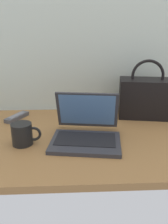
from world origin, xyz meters
TOP-DOWN VIEW (x-y plane):
  - desk at (0.00, 0.00)m, footprint 1.60×0.76m
  - laptop at (0.00, -0.05)m, footprint 0.34×0.33m
  - coffee_mug at (-0.28, -0.08)m, footprint 0.13×0.09m
  - remote_control_far at (-0.38, 0.23)m, footprint 0.12×0.16m
  - handbag at (0.36, 0.24)m, footprint 0.32×0.21m

SIDE VIEW (x-z plane):
  - desk at x=0.00m, z-range 0.00..0.03m
  - remote_control_far at x=-0.38m, z-range 0.03..0.05m
  - laptop at x=0.00m, z-range -0.03..0.18m
  - coffee_mug at x=-0.28m, z-range 0.03..0.13m
  - handbag at x=0.36m, z-range -0.02..0.31m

